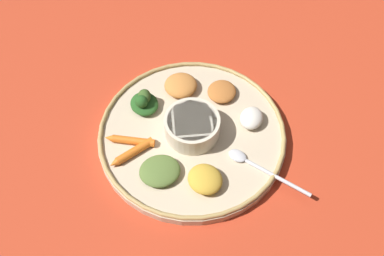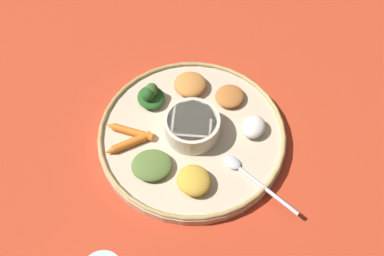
{
  "view_description": "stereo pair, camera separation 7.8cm",
  "coord_description": "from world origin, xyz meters",
  "px_view_note": "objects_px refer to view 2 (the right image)",
  "views": [
    {
      "loc": [
        0.13,
        -0.42,
        0.68
      ],
      "look_at": [
        0.0,
        0.0,
        0.03
      ],
      "focal_mm": 39.67,
      "sensor_mm": 36.0,
      "label": 1
    },
    {
      "loc": [
        0.2,
        -0.39,
        0.68
      ],
      "look_at": [
        0.0,
        0.0,
        0.03
      ],
      "focal_mm": 39.67,
      "sensor_mm": 36.0,
      "label": 2
    }
  ],
  "objects_px": {
    "greens_pile": "(151,95)",
    "carrot_outer": "(129,143)",
    "carrot_near_spoon": "(130,131)",
    "spoon": "(248,175)",
    "center_bowl": "(192,126)"
  },
  "relations": [
    {
      "from": "center_bowl",
      "to": "spoon",
      "type": "relative_size",
      "value": 0.65
    },
    {
      "from": "center_bowl",
      "to": "carrot_outer",
      "type": "distance_m",
      "value": 0.12
    },
    {
      "from": "spoon",
      "to": "greens_pile",
      "type": "distance_m",
      "value": 0.24
    },
    {
      "from": "center_bowl",
      "to": "greens_pile",
      "type": "bearing_deg",
      "value": 164.02
    },
    {
      "from": "greens_pile",
      "to": "spoon",
      "type": "bearing_deg",
      "value": -15.99
    },
    {
      "from": "center_bowl",
      "to": "greens_pile",
      "type": "height_order",
      "value": "same"
    },
    {
      "from": "spoon",
      "to": "carrot_outer",
      "type": "distance_m",
      "value": 0.22
    },
    {
      "from": "greens_pile",
      "to": "carrot_near_spoon",
      "type": "height_order",
      "value": "greens_pile"
    },
    {
      "from": "center_bowl",
      "to": "carrot_outer",
      "type": "relative_size",
      "value": 1.27
    },
    {
      "from": "spoon",
      "to": "greens_pile",
      "type": "bearing_deg",
      "value": 164.01
    },
    {
      "from": "spoon",
      "to": "carrot_near_spoon",
      "type": "bearing_deg",
      "value": -175.72
    },
    {
      "from": "spoon",
      "to": "carrot_outer",
      "type": "relative_size",
      "value": 1.97
    },
    {
      "from": "greens_pile",
      "to": "carrot_outer",
      "type": "bearing_deg",
      "value": -81.32
    },
    {
      "from": "center_bowl",
      "to": "carrot_near_spoon",
      "type": "relative_size",
      "value": 1.09
    },
    {
      "from": "center_bowl",
      "to": "carrot_near_spoon",
      "type": "distance_m",
      "value": 0.12
    }
  ]
}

